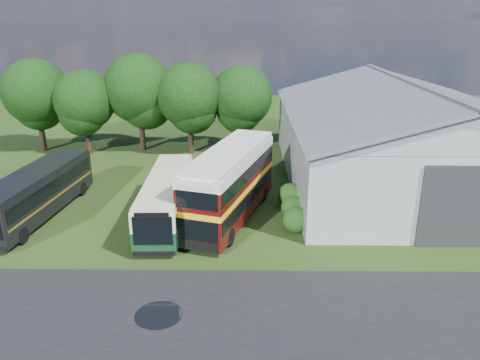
{
  "coord_description": "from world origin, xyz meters",
  "views": [
    {
      "loc": [
        2.41,
        -20.94,
        12.83
      ],
      "look_at": [
        2.05,
        8.0,
        2.68
      ],
      "focal_mm": 35.0,
      "sensor_mm": 36.0,
      "label": 1
    }
  ],
  "objects_px": {
    "bus_maroon_double": "(230,185)",
    "storage_shed": "(402,130)",
    "bus_green_single": "(167,198)",
    "bus_dark_single": "(37,192)"
  },
  "relations": [
    {
      "from": "bus_green_single",
      "to": "bus_dark_single",
      "type": "distance_m",
      "value": 8.86
    },
    {
      "from": "bus_maroon_double",
      "to": "bus_dark_single",
      "type": "relative_size",
      "value": 0.98
    },
    {
      "from": "storage_shed",
      "to": "bus_maroon_double",
      "type": "relative_size",
      "value": 2.16
    },
    {
      "from": "bus_green_single",
      "to": "bus_maroon_double",
      "type": "height_order",
      "value": "bus_maroon_double"
    },
    {
      "from": "storage_shed",
      "to": "bus_green_single",
      "type": "xyz_separation_m",
      "value": [
        -17.75,
        -8.53,
        -2.57
      ]
    },
    {
      "from": "bus_green_single",
      "to": "bus_dark_single",
      "type": "height_order",
      "value": "bus_dark_single"
    },
    {
      "from": "bus_maroon_double",
      "to": "storage_shed",
      "type": "bearing_deg",
      "value": 48.25
    },
    {
      "from": "bus_green_single",
      "to": "bus_maroon_double",
      "type": "relative_size",
      "value": 0.95
    },
    {
      "from": "storage_shed",
      "to": "bus_dark_single",
      "type": "xyz_separation_m",
      "value": [
        -26.57,
        -7.83,
        -2.48
      ]
    },
    {
      "from": "bus_green_single",
      "to": "bus_maroon_double",
      "type": "distance_m",
      "value": 4.26
    }
  ]
}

